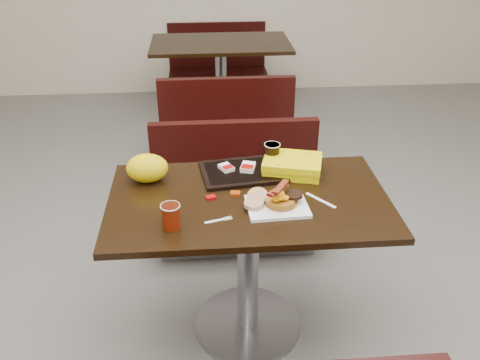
{
  "coord_description": "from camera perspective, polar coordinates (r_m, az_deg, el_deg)",
  "views": [
    {
      "loc": [
        -0.19,
        -1.89,
        1.9
      ],
      "look_at": [
        -0.03,
        0.03,
        0.82
      ],
      "focal_mm": 38.85,
      "sensor_mm": 36.0,
      "label": 1
    }
  ],
  "objects": [
    {
      "name": "hashbrown_sleeve_left",
      "position": [
        2.4,
        -1.52,
        1.37
      ],
      "size": [
        0.08,
        0.09,
        0.02
      ],
      "primitive_type": "cube",
      "rotation": [
        0.0,
        0.0,
        0.48
      ],
      "color": "silver",
      "rests_on": "tray"
    },
    {
      "name": "muffin_bottom",
      "position": [
        2.13,
        1.53,
        -2.67
      ],
      "size": [
        0.1,
        0.1,
        0.02
      ],
      "primitive_type": "cylinder",
      "rotation": [
        0.0,
        0.0,
        0.3
      ],
      "color": "tan",
      "rests_on": "platter"
    },
    {
      "name": "bacon_strips",
      "position": [
        2.11,
        4.2,
        -1.01
      ],
      "size": [
        0.14,
        0.16,
        0.01
      ],
      "primitive_type": null,
      "rotation": [
        0.0,
        0.0,
        0.94
      ],
      "color": "#4E050B",
      "rests_on": "scrambled_eggs"
    },
    {
      "name": "coffee_cup_near",
      "position": [
        2.02,
        -7.59,
        -4.0
      ],
      "size": [
        0.08,
        0.08,
        0.1
      ],
      "primitive_type": "cylinder",
      "rotation": [
        0.0,
        0.0,
        -0.1
      ],
      "color": "#951A05",
      "rests_on": "table_near"
    },
    {
      "name": "knife",
      "position": [
        2.23,
        8.84,
        -2.21
      ],
      "size": [
        0.11,
        0.13,
        0.0
      ],
      "primitive_type": "cube",
      "rotation": [
        0.0,
        0.0,
        -0.91
      ],
      "color": "white",
      "rests_on": "table_near"
    },
    {
      "name": "tray",
      "position": [
        2.4,
        0.32,
        0.89
      ],
      "size": [
        0.41,
        0.31,
        0.02
      ],
      "primitive_type": "cube",
      "rotation": [
        0.0,
        0.0,
        0.13
      ],
      "color": "black",
      "rests_on": "table_near"
    },
    {
      "name": "platter",
      "position": [
        2.15,
        4.12,
        -2.92
      ],
      "size": [
        0.26,
        0.21,
        0.01
      ],
      "primitive_type": "cube",
      "rotation": [
        0.0,
        0.0,
        0.05
      ],
      "color": "white",
      "rests_on": "table_near"
    },
    {
      "name": "coffee_cup_far",
      "position": [
        2.45,
        3.53,
        2.91
      ],
      "size": [
        0.08,
        0.08,
        0.1
      ],
      "primitive_type": "cylinder",
      "rotation": [
        0.0,
        0.0,
        -0.22
      ],
      "color": "black",
      "rests_on": "tray"
    },
    {
      "name": "floor",
      "position": [
        2.69,
        0.82,
        -15.75
      ],
      "size": [
        6.0,
        7.0,
        0.01
      ],
      "primitive_type": "cube",
      "color": "gray",
      "rests_on": "ground"
    },
    {
      "name": "bench_near_n",
      "position": [
        3.02,
        -0.35,
        -1.41
      ],
      "size": [
        1.0,
        0.46,
        0.72
      ],
      "primitive_type": null,
      "color": "black",
      "rests_on": "floor"
    },
    {
      "name": "condiment_ketchup",
      "position": [
        2.22,
        -3.24,
        -1.9
      ],
      "size": [
        0.05,
        0.04,
        0.01
      ],
      "primitive_type": "cube",
      "rotation": [
        0.0,
        0.0,
        0.26
      ],
      "color": "#8C0504",
      "rests_on": "table_near"
    },
    {
      "name": "table_far",
      "position": [
        4.75,
        -2.08,
        10.51
      ],
      "size": [
        1.2,
        0.7,
        0.75
      ],
      "primitive_type": null,
      "color": "black",
      "rests_on": "floor"
    },
    {
      "name": "pancake_stack",
      "position": [
        2.15,
        4.54,
        -2.29
      ],
      "size": [
        0.14,
        0.14,
        0.03
      ],
      "primitive_type": "cylinder",
      "rotation": [
        0.0,
        0.0,
        -0.1
      ],
      "color": "brown",
      "rests_on": "platter"
    },
    {
      "name": "condiment_syrup",
      "position": [
        2.24,
        -0.52,
        -1.46
      ],
      "size": [
        0.05,
        0.04,
        0.01
      ],
      "primitive_type": "cube",
      "rotation": [
        0.0,
        0.0,
        -0.17
      ],
      "color": "#9D3206",
      "rests_on": "table_near"
    },
    {
      "name": "bench_far_s",
      "position": [
        4.1,
        -1.6,
        7.17
      ],
      "size": [
        1.0,
        0.46,
        0.72
      ],
      "primitive_type": null,
      "color": "black",
      "rests_on": "floor"
    },
    {
      "name": "muffin_top",
      "position": [
        2.16,
        1.95,
        -1.81
      ],
      "size": [
        0.11,
        0.11,
        0.05
      ],
      "primitive_type": "cylinder",
      "rotation": [
        0.38,
        0.0,
        -0.33
      ],
      "color": "tan",
      "rests_on": "platter"
    },
    {
      "name": "sausage_patty",
      "position": [
        2.16,
        5.9,
        -1.6
      ],
      "size": [
        0.08,
        0.08,
        0.01
      ],
      "primitive_type": "cylinder",
      "rotation": [
        0.0,
        0.0,
        0.07
      ],
      "color": "black",
      "rests_on": "pancake_stack"
    },
    {
      "name": "clamshell",
      "position": [
        2.42,
        5.76,
        1.6
      ],
      "size": [
        0.31,
        0.26,
        0.07
      ],
      "primitive_type": "cube",
      "rotation": [
        0.0,
        0.0,
        -0.26
      ],
      "color": "#D3C003",
      "rests_on": "table_near"
    },
    {
      "name": "bench_far_n",
      "position": [
        5.42,
        -2.44,
        12.74
      ],
      "size": [
        1.0,
        0.46,
        0.72
      ],
      "primitive_type": null,
      "color": "black",
      "rests_on": "floor"
    },
    {
      "name": "paper_bag",
      "position": [
        2.36,
        -10.15,
        1.3
      ],
      "size": [
        0.22,
        0.18,
        0.13
      ],
      "primitive_type": "ellipsoid",
      "rotation": [
        0.0,
        0.0,
        -0.26
      ],
      "color": "#EAB607",
      "rests_on": "table_near"
    },
    {
      "name": "hashbrown_sleeve_right",
      "position": [
        2.4,
        0.87,
        1.42
      ],
      "size": [
        0.08,
        0.1,
        0.02
      ],
      "primitive_type": "cube",
      "rotation": [
        0.0,
        0.0,
        -0.27
      ],
      "color": "silver",
      "rests_on": "tray"
    },
    {
      "name": "scrambled_eggs",
      "position": [
        2.12,
        4.34,
        -1.71
      ],
      "size": [
        0.08,
        0.07,
        0.04
      ],
      "primitive_type": "ellipsoid",
      "rotation": [
        0.0,
        0.0,
        -0.05
      ],
      "color": "#FFA305",
      "rests_on": "pancake_stack"
    },
    {
      "name": "fork",
      "position": [
        2.07,
        -2.81,
        -4.52
      ],
      "size": [
        0.11,
        0.05,
        0.0
      ],
      "primitive_type": null,
      "rotation": [
        0.0,
        0.0,
        0.28
      ],
      "color": "white",
      "rests_on": "table_near"
    },
    {
      "name": "table_near",
      "position": [
        2.44,
        0.88,
        -9.51
      ],
      "size": [
        1.2,
        0.7,
        0.75
      ],
      "primitive_type": null,
      "color": "black",
      "rests_on": "floor"
    }
  ]
}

